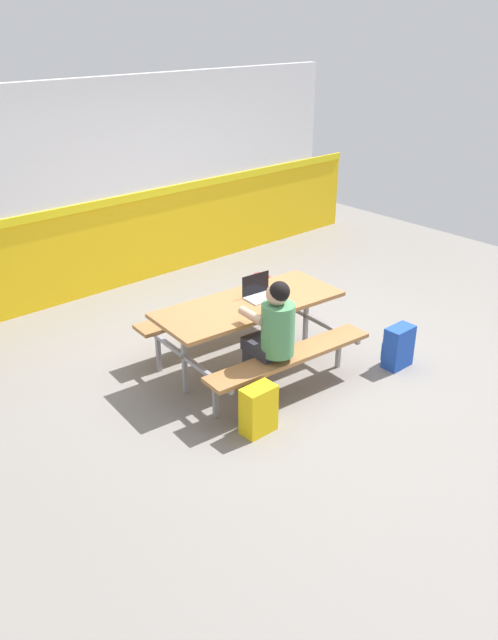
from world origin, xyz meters
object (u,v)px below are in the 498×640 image
student_nearer (272,331)px  backpack_dark (398,347)px  satchel_spare (258,410)px  laptop_silver (260,293)px  tote_bag_bright (260,293)px  picnic_table_main (249,318)px

student_nearer → backpack_dark: 1.51m
backpack_dark → satchel_spare: size_ratio=1.00×
laptop_silver → satchel_spare: laptop_silver is taller
student_nearer → satchel_spare: (-0.45, -0.31, -0.49)m
backpack_dark → satchel_spare: (-1.82, 0.10, 0.00)m
tote_bag_bright → student_nearer: bearing=-129.3°
backpack_dark → picnic_table_main: bearing=141.1°
laptop_silver → backpack_dark: 1.51m
student_nearer → laptop_silver: student_nearer is taller
picnic_table_main → laptop_silver: 0.27m
laptop_silver → tote_bag_bright: bearing=47.3°
tote_bag_bright → satchel_spare: bearing=-132.7°
picnic_table_main → satchel_spare: bearing=-127.2°
laptop_silver → backpack_dark: laptop_silver is taller
laptop_silver → tote_bag_bright: laptop_silver is taller
laptop_silver → picnic_table_main: bearing=-171.5°
student_nearer → tote_bag_bright: bearing=50.7°
picnic_table_main → student_nearer: 0.59m
satchel_spare → picnic_table_main: bearing=52.8°
student_nearer → satchel_spare: student_nearer is taller
tote_bag_bright → satchel_spare: 2.54m
backpack_dark → tote_bag_bright: backpack_dark is taller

